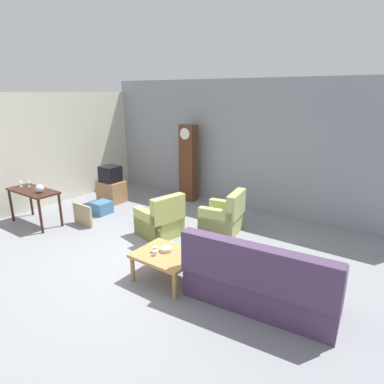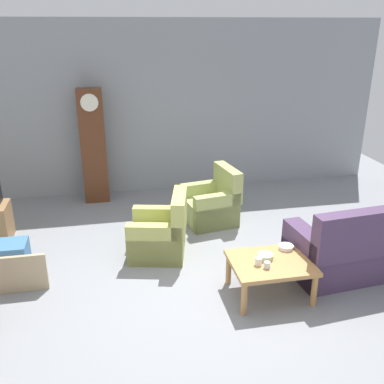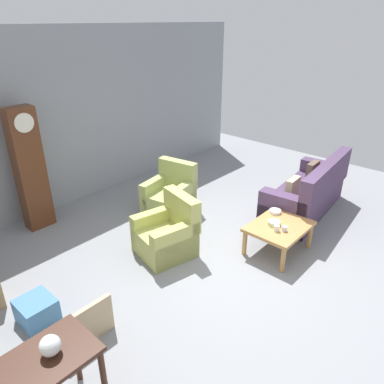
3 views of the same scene
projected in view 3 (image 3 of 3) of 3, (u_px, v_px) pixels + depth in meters
name	position (u px, v px, depth m)	size (l,w,h in m)	color
ground_plane	(233.00, 261.00, 5.41)	(10.40, 10.40, 0.00)	gray
garage_door_wall	(83.00, 116.00, 6.88)	(8.40, 0.16, 3.20)	gray
couch_floral	(307.00, 194.00, 6.67)	(2.17, 1.07, 1.04)	#4C3856
armchair_olive_near	(167.00, 235.00, 5.50)	(0.94, 0.92, 0.92)	tan
armchair_olive_far	(170.00, 196.00, 6.70)	(0.91, 0.88, 0.92)	#A3AE63
coffee_table_wood	(279.00, 229.00, 5.50)	(0.96, 0.76, 0.46)	#B27F47
grandfather_clock	(30.00, 170.00, 5.92)	(0.44, 0.30, 2.07)	#562D19
framed_picture_leaning	(89.00, 325.00, 3.97)	(0.60, 0.05, 0.49)	tan
storage_box_blue	(37.00, 311.00, 4.29)	(0.39, 0.42, 0.30)	teal
glass_dome_cloche	(50.00, 346.00, 2.93)	(0.18, 0.18, 0.18)	silver
cup_white_porcelain	(277.00, 228.00, 5.30)	(0.08, 0.08, 0.09)	white
cup_blue_rimmed	(285.00, 229.00, 5.31)	(0.07, 0.07, 0.08)	silver
bowl_white_stacked	(275.00, 211.00, 5.81)	(0.19, 0.19, 0.05)	white
bowl_shallow_green	(274.00, 223.00, 5.47)	(0.19, 0.19, 0.06)	#B2C69E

